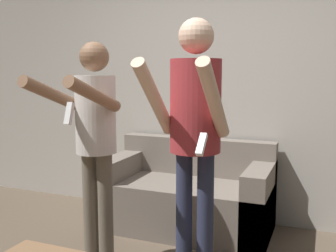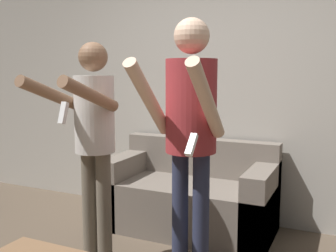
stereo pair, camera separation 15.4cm
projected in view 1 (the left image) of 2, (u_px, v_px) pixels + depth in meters
The scene contains 4 objects.
wall_back at pixel (222, 83), 3.82m from camera, with size 6.40×0.06×2.70m.
couch at pixel (188, 197), 3.64m from camera, with size 1.52×0.76×0.81m.
person_standing_left at pixel (94, 132), 2.80m from camera, with size 0.41×0.71×1.66m.
person_standing_right at pixel (195, 123), 2.52m from camera, with size 0.45×0.68×1.78m.
Camera 1 is at (0.96, -1.88, 1.44)m, focal length 42.00 mm.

